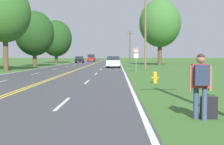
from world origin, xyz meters
The scene contains 13 objects.
hitchhiker_person centered at (7.02, 4.79, 1.09)m, with size 0.60×0.45×1.78m.
suitcase centered at (7.29, 4.95, 0.31)m, with size 0.46×0.21×0.67m.
fire_hydrant centered at (7.16, 15.90, 0.37)m, with size 0.43×0.27×0.72m.
traffic_sign centered at (6.80, 29.26, 1.90)m, with size 0.60×0.10×2.52m.
utility_pole_midground centered at (8.34, 35.55, 5.01)m, with size 1.80×0.24×9.70m.
utility_pole_far centered at (7.88, 70.43, 3.85)m, with size 1.80×0.24×7.41m.
tree_left_verge centered at (-8.32, 45.97, 5.19)m, with size 6.18×6.18×8.76m.
tree_behind_sign centered at (-9.23, 68.29, 5.60)m, with size 7.23×7.23×9.77m.
tree_mid_treeline centered at (12.38, 51.88, 7.35)m, with size 7.29×7.29×11.57m.
tree_far_back centered at (-7.71, 31.30, 6.41)m, with size 5.66×5.66×9.69m.
car_white_suv_approaching centered at (4.31, 40.02, 0.86)m, with size 1.94×4.82×1.60m.
car_black_hatchback_mid_near centered at (-3.73, 67.22, 0.81)m, with size 1.98×3.64×1.52m.
car_red_van_mid_far centered at (-2.37, 83.56, 1.01)m, with size 2.08×4.18×1.98m.
Camera 1 is at (4.78, -3.53, 1.73)m, focal length 50.00 mm.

